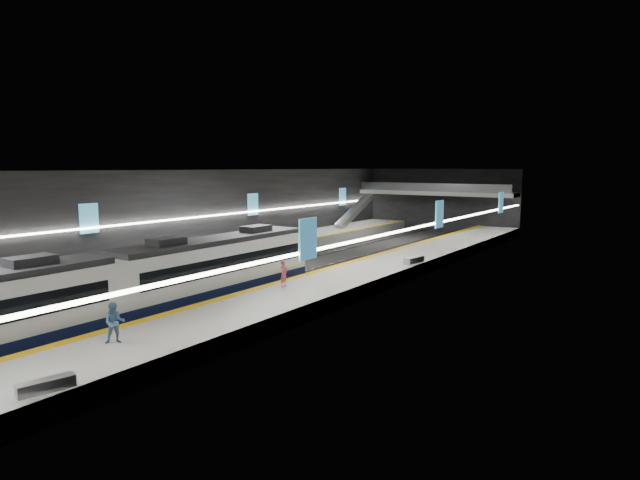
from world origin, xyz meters
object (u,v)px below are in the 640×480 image
Objects in this scene: train at (108,288)px; escalator at (355,211)px; passenger_right_b at (115,323)px; passenger_right_a at (284,274)px; bench_right_far at (414,260)px; passenger_left_a at (165,253)px; bench_right_near at (46,386)px; passenger_left_b at (150,252)px; bench_left_far at (260,237)px; bench_left_near at (146,255)px.

train is 42.13m from escalator.
passenger_right_a is at bearing 41.33° from passenger_right_b.
passenger_right_a is at bearing -66.31° from escalator.
bench_right_far is 1.29× the size of passenger_left_a.
passenger_right_a is at bearing 115.07° from bench_right_near.
bench_right_near is 1.10× the size of passenger_left_a.
bench_right_far is (0.00, 28.28, 0.04)m from bench_right_near.
passenger_left_b is (0.95, -31.30, -0.92)m from escalator.
escalator is 4.30× the size of bench_left_far.
bench_left_near is 1.25× the size of passenger_right_a.
passenger_left_b reaches higher than passenger_right_b.
bench_left_far is at bearing -83.78° from passenger_left_b.
passenger_left_a is at bearing 82.19° from passenger_right_b.
bench_left_near is at bearing -32.78° from passenger_left_b.
passenger_left_b is (2.30, -15.09, 0.76)m from bench_left_far.
passenger_right_a is at bearing 176.37° from passenger_left_b.
bench_left_far is at bearing 176.29° from bench_right_far.
bench_right_near is at bearing 131.43° from passenger_left_b.
bench_right_far is at bearing -18.73° from bench_left_far.
bench_right_far is (7.00, 21.22, -0.94)m from train.
bench_right_far is 1.29× the size of passenger_right_a.
escalator reaches higher than passenger_left_b.
escalator reaches higher than bench_left_near.
passenger_right_b is (0.78, -12.21, 0.07)m from passenger_right_a.
passenger_left_a is (-15.56, -10.66, 0.55)m from bench_right_far.
bench_left_near is 13.59m from bench_left_far.
passenger_left_a is at bearing -86.81° from bench_left_far.
bench_right_near is at bearing -45.22° from train.
escalator is 34.48m from passenger_right_a.
bench_left_near is 15.57m from passenger_right_a.
bench_left_near is (-11.61, 11.12, -0.95)m from train.
train is 3.76× the size of escalator.
bench_right_near is at bearing -112.87° from passenger_right_b.
bench_right_far is at bearing 104.19° from bench_right_near.
train reaches higher than bench_right_near.
passenger_left_b is (-16.05, 16.68, 0.77)m from bench_right_near.
bench_right_far is 19.82m from passenger_left_b.
bench_left_far is at bearing 38.39° from passenger_right_a.
passenger_left_b reaches higher than passenger_left_a.
bench_right_far reaches higher than bench_left_far.
escalator is at bearing 77.26° from bench_left_far.
escalator is at bearing -90.73° from passenger_left_b.
train is 17.14× the size of bench_right_near.
passenger_right_b is (4.62, -2.85, -0.33)m from train.
passenger_right_a is 12.47m from passenger_left_a.
passenger_right_b reaches higher than passenger_left_a.
bench_left_near is 0.97× the size of bench_right_far.
train is 22.37m from bench_right_far.
bench_left_far is 1.06× the size of bench_right_near.
train is 5.44m from passenger_right_b.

